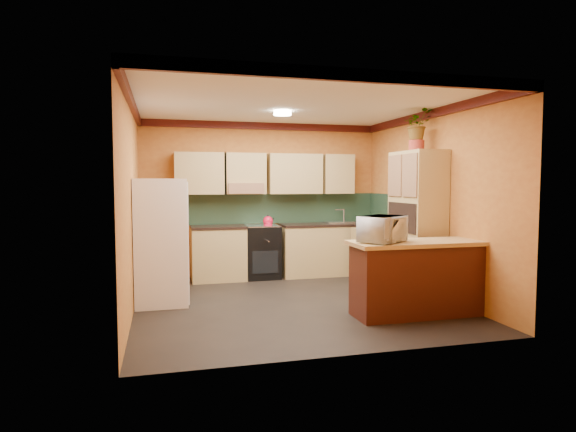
# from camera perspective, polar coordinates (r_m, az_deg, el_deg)

# --- Properties ---
(room_shell) EXTENTS (4.24, 4.24, 2.72)m
(room_shell) POSITION_cam_1_polar(r_m,az_deg,el_deg) (6.82, 0.17, 7.69)
(room_shell) COLOR black
(room_shell) RESTS_ON ground
(base_cabinets_back) EXTENTS (3.65, 0.60, 0.88)m
(base_cabinets_back) POSITION_cam_1_polar(r_m,az_deg,el_deg) (8.49, 1.02, -4.19)
(base_cabinets_back) COLOR tan
(base_cabinets_back) RESTS_ON ground
(countertop_back) EXTENTS (3.65, 0.62, 0.04)m
(countertop_back) POSITION_cam_1_polar(r_m,az_deg,el_deg) (8.44, 1.02, -1.10)
(countertop_back) COLOR black
(countertop_back) RESTS_ON base_cabinets_back
(stove) EXTENTS (0.58, 0.58, 0.91)m
(stove) POSITION_cam_1_polar(r_m,az_deg,el_deg) (8.35, -3.13, -4.24)
(stove) COLOR black
(stove) RESTS_ON ground
(kettle) EXTENTS (0.19, 0.19, 0.18)m
(kettle) POSITION_cam_1_polar(r_m,az_deg,el_deg) (8.26, -2.39, -0.52)
(kettle) COLOR red
(kettle) RESTS_ON stove
(sink) EXTENTS (0.48, 0.40, 0.03)m
(sink) POSITION_cam_1_polar(r_m,az_deg,el_deg) (8.68, 5.96, -0.75)
(sink) COLOR silver
(sink) RESTS_ON countertop_back
(base_cabinets_right) EXTENTS (0.60, 0.80, 0.88)m
(base_cabinets_right) POSITION_cam_1_polar(r_m,az_deg,el_deg) (8.25, 10.81, -4.51)
(base_cabinets_right) COLOR tan
(base_cabinets_right) RESTS_ON ground
(countertop_right) EXTENTS (0.62, 0.80, 0.04)m
(countertop_right) POSITION_cam_1_polar(r_m,az_deg,el_deg) (8.19, 10.85, -1.33)
(countertop_right) COLOR black
(countertop_right) RESTS_ON base_cabinets_right
(fridge) EXTENTS (0.68, 0.66, 1.70)m
(fridge) POSITION_cam_1_polar(r_m,az_deg,el_deg) (6.71, -14.83, -2.98)
(fridge) COLOR white
(fridge) RESTS_ON ground
(pantry) EXTENTS (0.48, 0.90, 2.10)m
(pantry) POSITION_cam_1_polar(r_m,az_deg,el_deg) (7.22, 15.02, -0.91)
(pantry) COLOR tan
(pantry) RESTS_ON ground
(fern_pot) EXTENTS (0.22, 0.22, 0.16)m
(fern_pot) POSITION_cam_1_polar(r_m,az_deg,el_deg) (7.26, 14.99, 8.05)
(fern_pot) COLOR #A33427
(fern_pot) RESTS_ON pantry
(fern) EXTENTS (0.49, 0.45, 0.44)m
(fern) POSITION_cam_1_polar(r_m,az_deg,el_deg) (7.29, 15.03, 10.40)
(fern) COLOR tan
(fern) RESTS_ON fern_pot
(breakfast_bar) EXTENTS (1.80, 0.55, 0.88)m
(breakfast_bar) POSITION_cam_1_polar(r_m,az_deg,el_deg) (6.28, 15.88, -7.27)
(breakfast_bar) COLOR #43150F
(breakfast_bar) RESTS_ON ground
(bar_top) EXTENTS (1.90, 0.65, 0.05)m
(bar_top) POSITION_cam_1_polar(r_m,az_deg,el_deg) (6.20, 15.96, -3.05)
(bar_top) COLOR tan
(bar_top) RESTS_ON breakfast_bar
(microwave) EXTENTS (0.69, 0.65, 0.32)m
(microwave) POSITION_cam_1_polar(r_m,az_deg,el_deg) (5.91, 11.14, -1.52)
(microwave) COLOR white
(microwave) RESTS_ON bar_top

